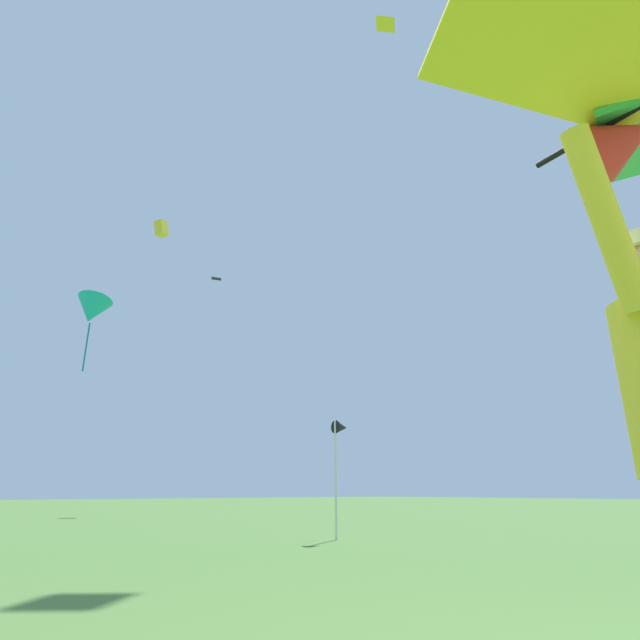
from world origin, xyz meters
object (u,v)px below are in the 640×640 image
(distant_kite_yellow_far_center, at_px, (386,24))
(distant_kite_black_low_right, at_px, (216,278))
(distant_kite_teal_high_left, at_px, (92,311))
(marker_flag, at_px, (340,436))
(distant_kite_yellow_high_right, at_px, (161,228))

(distant_kite_yellow_far_center, bearing_deg, distant_kite_black_low_right, 90.55)
(distant_kite_teal_high_left, distance_m, distant_kite_yellow_far_center, 14.34)
(distant_kite_teal_high_left, xyz_separation_m, distant_kite_yellow_far_center, (6.66, -7.10, 10.53))
(distant_kite_black_low_right, height_order, marker_flag, distant_kite_black_low_right)
(distant_kite_yellow_far_center, relative_size, marker_flag, 0.36)
(distant_kite_yellow_far_center, distance_m, marker_flag, 15.82)
(marker_flag, bearing_deg, distant_kite_black_low_right, 72.68)
(distant_kite_teal_high_left, relative_size, distant_kite_black_low_right, 4.29)
(distant_kite_yellow_high_right, bearing_deg, distant_kite_yellow_far_center, -93.59)
(distant_kite_black_low_right, height_order, distant_kite_yellow_high_right, distant_kite_yellow_high_right)
(distant_kite_yellow_far_center, height_order, marker_flag, distant_kite_yellow_far_center)
(distant_kite_black_low_right, xyz_separation_m, marker_flag, (-4.31, -13.83, -8.89))
(marker_flag, bearing_deg, distant_kite_teal_high_left, 103.47)
(distant_kite_yellow_high_right, bearing_deg, distant_kite_teal_high_left, -115.52)
(distant_kite_teal_high_left, height_order, marker_flag, distant_kite_teal_high_left)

